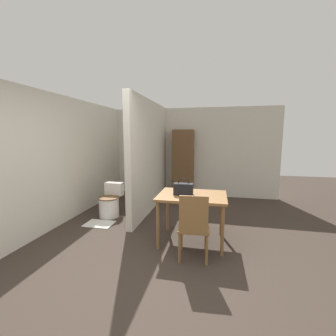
{
  "coord_description": "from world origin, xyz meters",
  "views": [
    {
      "loc": [
        0.87,
        -2.46,
        1.72
      ],
      "look_at": [
        -0.01,
        1.63,
        1.12
      ],
      "focal_mm": 24.0,
      "sensor_mm": 36.0,
      "label": 1
    }
  ],
  "objects_px": {
    "wooden_chair": "(194,225)",
    "toilet": "(110,203)",
    "dining_table": "(192,200)",
    "wooden_cabinet": "(183,164)",
    "handbag": "(183,189)"
  },
  "relations": [
    {
      "from": "toilet",
      "to": "dining_table",
      "type": "bearing_deg",
      "value": -24.36
    },
    {
      "from": "toilet",
      "to": "handbag",
      "type": "height_order",
      "value": "handbag"
    },
    {
      "from": "wooden_chair",
      "to": "toilet",
      "type": "bearing_deg",
      "value": 139.81
    },
    {
      "from": "dining_table",
      "to": "wooden_cabinet",
      "type": "relative_size",
      "value": 0.57
    },
    {
      "from": "handbag",
      "to": "wooden_chair",
      "type": "bearing_deg",
      "value": -66.82
    },
    {
      "from": "toilet",
      "to": "wooden_chair",
      "type": "bearing_deg",
      "value": -35.61
    },
    {
      "from": "handbag",
      "to": "wooden_cabinet",
      "type": "height_order",
      "value": "wooden_cabinet"
    },
    {
      "from": "dining_table",
      "to": "wooden_cabinet",
      "type": "distance_m",
      "value": 2.78
    },
    {
      "from": "wooden_chair",
      "to": "handbag",
      "type": "xyz_separation_m",
      "value": [
        -0.22,
        0.51,
        0.38
      ]
    },
    {
      "from": "dining_table",
      "to": "toilet",
      "type": "xyz_separation_m",
      "value": [
        -1.86,
        0.84,
        -0.42
      ]
    },
    {
      "from": "handbag",
      "to": "dining_table",
      "type": "bearing_deg",
      "value": 15.1
    },
    {
      "from": "dining_table",
      "to": "wooden_chair",
      "type": "bearing_deg",
      "value": -81.49
    },
    {
      "from": "toilet",
      "to": "wooden_cabinet",
      "type": "height_order",
      "value": "wooden_cabinet"
    },
    {
      "from": "dining_table",
      "to": "wooden_chair",
      "type": "relative_size",
      "value": 1.13
    },
    {
      "from": "wooden_cabinet",
      "to": "toilet",
      "type": "bearing_deg",
      "value": -124.88
    }
  ]
}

